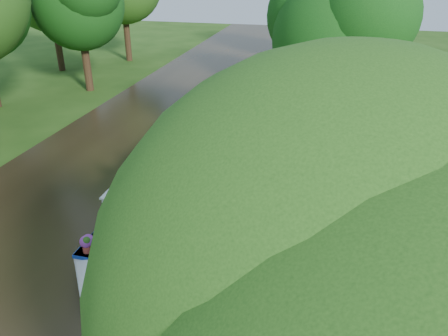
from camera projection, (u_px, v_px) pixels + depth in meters
ground at (218, 209)px, 17.28m from camera, size 100.00×100.00×0.00m
canal_water at (82, 191)px, 18.58m from camera, size 10.00×100.00×0.02m
towpath at (248, 213)px, 17.01m from camera, size 2.20×100.00×0.03m
plant_boat at (166, 181)px, 17.62m from camera, size 2.29×13.52×2.25m
tree_near_overhang at (337, 28)px, 16.22m from camera, size 5.52×5.28×8.99m
tree_near_mid at (351, 2)px, 26.61m from camera, size 6.90×6.60×9.40m
second_boat at (235, 88)px, 30.91m from camera, size 4.28×7.65×1.39m
pedestrian_pink at (300, 75)px, 33.42m from camera, size 0.61×0.45×1.52m
pedestrian_dark at (303, 65)px, 35.81m from camera, size 0.96×0.80×1.81m
verge_plant at (206, 229)px, 15.62m from camera, size 0.50×0.46×0.46m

